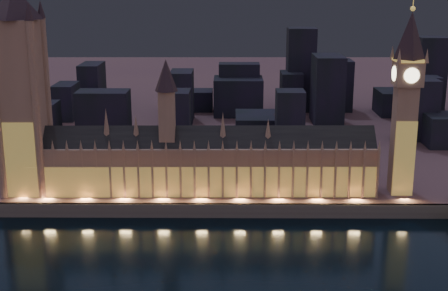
{
  "coord_description": "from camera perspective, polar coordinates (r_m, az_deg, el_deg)",
  "views": [
    {
      "loc": [
        8.07,
        -286.2,
        129.19
      ],
      "look_at": [
        5.0,
        55.0,
        38.0
      ],
      "focal_mm": 50.0,
      "sensor_mm": 36.0,
      "label": 1
    }
  ],
  "objects": [
    {
      "name": "city_backdrop",
      "position": [
        543.2,
        3.66,
        4.52
      ],
      "size": [
        483.08,
        215.63,
        77.67
      ],
      "color": "black",
      "rests_on": "north_bank"
    },
    {
      "name": "victoria_tower",
      "position": [
        371.94,
        -18.08,
        5.47
      ],
      "size": [
        31.68,
        31.68,
        129.85
      ],
      "color": "#876C59",
      "rests_on": "north_bank"
    },
    {
      "name": "embankment_wall",
      "position": [
        350.43,
        -0.84,
        -5.97
      ],
      "size": [
        2000.0,
        2.5,
        8.0
      ],
      "primitive_type": "cube",
      "color": "#514C49",
      "rests_on": "ground"
    },
    {
      "name": "ground_plane",
      "position": [
        314.11,
        -1.02,
        -9.33
      ],
      "size": [
        2000.0,
        2000.0,
        0.0
      ],
      "primitive_type": "plane",
      "color": "black",
      "rests_on": "ground"
    },
    {
      "name": "elizabeth_tower",
      "position": [
        367.03,
        16.37,
        5.03
      ],
      "size": [
        18.0,
        18.0,
        110.66
      ],
      "color": "#876C59",
      "rests_on": "north_bank"
    },
    {
      "name": "north_bank",
      "position": [
        815.9,
        -0.06,
        6.14
      ],
      "size": [
        2000.0,
        960.0,
        8.0
      ],
      "primitive_type": "cube",
      "color": "#4F363E",
      "rests_on": "ground"
    },
    {
      "name": "palace_of_westminster",
      "position": [
        363.21,
        -2.14,
        -1.49
      ],
      "size": [
        202.0,
        22.64,
        78.0
      ],
      "color": "#876C59",
      "rests_on": "north_bank"
    }
  ]
}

